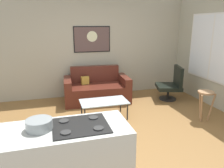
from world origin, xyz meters
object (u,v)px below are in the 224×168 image
at_px(coffee_table, 104,102).
at_px(bar_stool, 205,98).
at_px(mixing_bowl, 39,125).
at_px(wall_painting, 92,39).
at_px(couch, 97,90).
at_px(armchair, 172,84).

xyz_separation_m(coffee_table, bar_stool, (1.99, -0.69, 0.14)).
height_order(coffee_table, mixing_bowl, mixing_bowl).
bearing_deg(wall_painting, bar_stool, -51.11).
bearing_deg(bar_stool, couch, 136.69).
distance_m(armchair, wall_painting, 2.46).
xyz_separation_m(couch, wall_painting, (0.02, 0.55, 1.27)).
relative_size(bar_stool, mixing_bowl, 2.29).
height_order(bar_stool, wall_painting, wall_painting).
relative_size(coffee_table, bar_stool, 1.57).
distance_m(armchair, mixing_bowl, 4.24).
xyz_separation_m(mixing_bowl, wall_painting, (1.29, 3.70, 0.61)).
height_order(coffee_table, bar_stool, bar_stool).
distance_m(couch, coffee_table, 1.12).
distance_m(armchair, bar_stool, 1.37).
relative_size(couch, mixing_bowl, 6.13).
xyz_separation_m(armchair, wall_painting, (-1.93, 0.99, 1.15)).
height_order(bar_stool, mixing_bowl, mixing_bowl).
bearing_deg(coffee_table, armchair, 18.27).
bearing_deg(mixing_bowl, couch, 67.99).
bearing_deg(bar_stool, coffee_table, 160.78).
xyz_separation_m(coffee_table, mixing_bowl, (-1.20, -2.04, 0.61)).
height_order(coffee_table, wall_painting, wall_painting).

